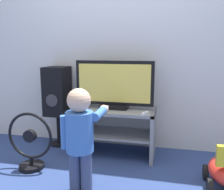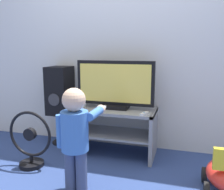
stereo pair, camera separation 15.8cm
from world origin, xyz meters
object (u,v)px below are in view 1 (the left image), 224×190
object	(u,v)px
game_console	(80,107)
floor_fan	(30,144)
remote_primary	(145,113)
speaker_tower	(57,93)
child	(80,132)
television	(114,85)

from	to	relation	value
game_console	floor_fan	bearing A→B (deg)	-130.13
remote_primary	speaker_tower	xyz separation A→B (m)	(-1.08, 0.28, 0.12)
speaker_tower	floor_fan	bearing A→B (deg)	-89.52
child	television	bearing A→B (deg)	83.56
remote_primary	speaker_tower	bearing A→B (deg)	165.51
child	speaker_tower	size ratio (longest dim) A/B	0.91
game_console	speaker_tower	world-z (taller)	speaker_tower
speaker_tower	floor_fan	distance (m)	0.77
television	remote_primary	world-z (taller)	television
remote_primary	floor_fan	xyz separation A→B (m)	(-1.08, -0.38, -0.28)
game_console	child	size ratio (longest dim) A/B	0.21
game_console	floor_fan	world-z (taller)	floor_fan
game_console	speaker_tower	size ratio (longest dim) A/B	0.19
remote_primary	speaker_tower	world-z (taller)	speaker_tower
remote_primary	child	world-z (taller)	child
remote_primary	speaker_tower	distance (m)	1.12
television	remote_primary	xyz separation A→B (m)	(0.36, -0.19, -0.25)
remote_primary	floor_fan	world-z (taller)	floor_fan
television	game_console	world-z (taller)	television
remote_primary	speaker_tower	size ratio (longest dim) A/B	0.14
television	game_console	distance (m)	0.44
child	speaker_tower	world-z (taller)	speaker_tower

